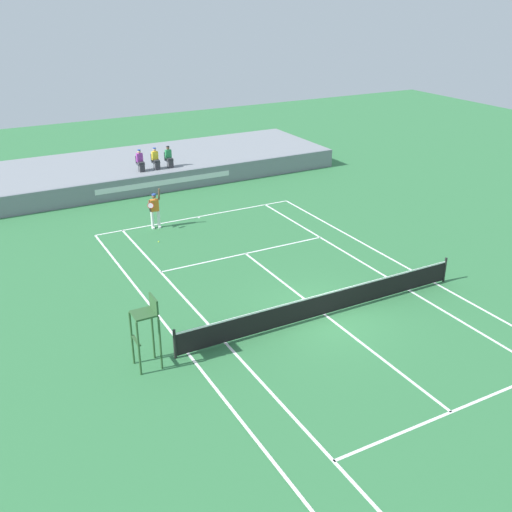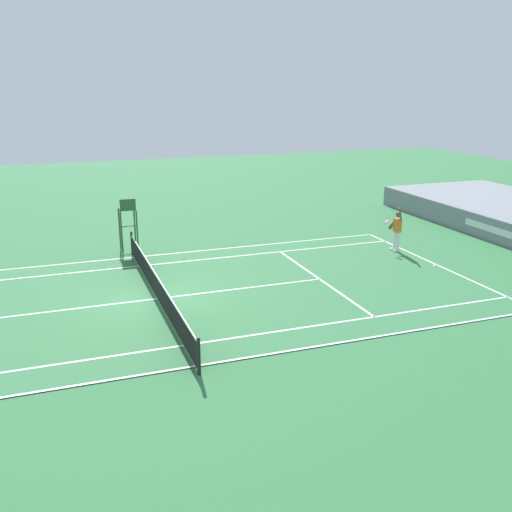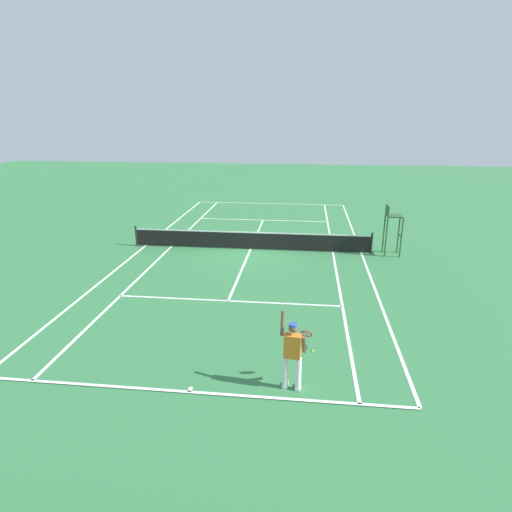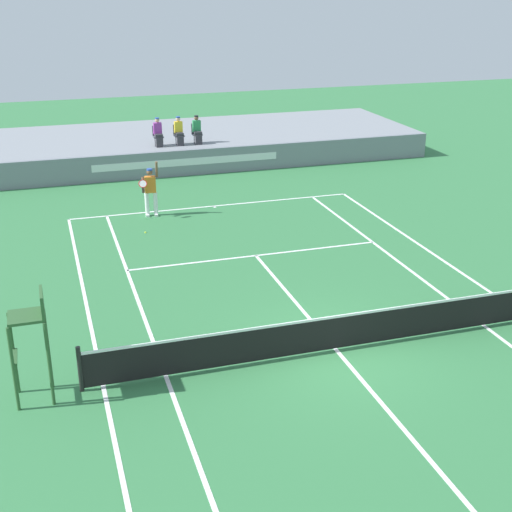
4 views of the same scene
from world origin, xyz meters
The scene contains 6 objects.
ground_plane centered at (0.00, 0.00, 0.00)m, with size 80.00×80.00×0.00m, color #337542.
court centered at (0.00, 0.00, 0.01)m, with size 11.08×23.88×0.03m.
net centered at (0.00, 0.00, 0.52)m, with size 11.98×0.10×1.07m.
tennis_player centered at (-2.50, 11.45, 0.99)m, with size 0.80×0.62×2.08m.
tennis_ball centered at (-3.03, 9.61, 0.03)m, with size 0.07×0.07×0.07m, color #D1E533.
umpire_chair centered at (-6.82, 0.00, 1.56)m, with size 0.77×0.77×2.44m.
Camera 2 is at (19.54, -3.31, 7.41)m, focal length 40.95 mm.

